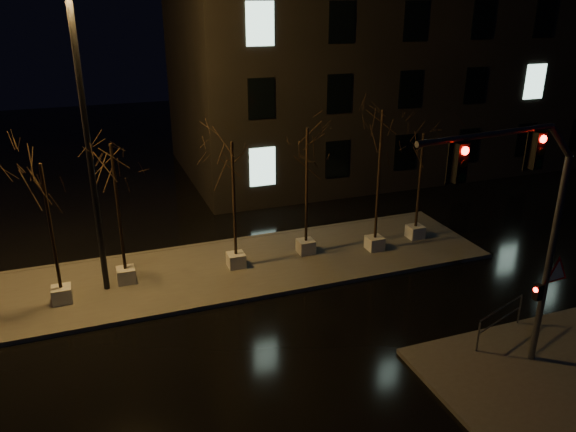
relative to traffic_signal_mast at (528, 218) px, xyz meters
name	(u,v)px	position (x,y,z in m)	size (l,w,h in m)	color
ground	(259,362)	(-6.32, 2.86, -4.73)	(90.00, 90.00, 0.00)	black
median	(212,271)	(-6.32, 8.86, -4.65)	(22.00, 5.00, 0.15)	#4B4943
sidewalk_corner	(552,375)	(1.18, -0.64, -4.65)	(7.00, 5.00, 0.15)	#4B4943
building	(388,39)	(7.68, 20.86, 2.77)	(25.00, 12.00, 15.00)	black
tree_1	(45,196)	(-11.68, 8.29, -0.74)	(1.80, 1.80, 5.06)	beige
tree_2	(114,177)	(-9.48, 9.00, -0.53)	(1.80, 1.80, 5.34)	beige
tree_3	(233,171)	(-5.36, 8.81, -0.72)	(1.80, 1.80, 5.08)	beige
tree_4	(307,157)	(-2.35, 9.05, -0.54)	(1.80, 1.80, 5.32)	beige
tree_5	(381,143)	(0.44, 8.37, -0.06)	(1.80, 1.80, 5.95)	beige
tree_6	(422,158)	(2.67, 8.84, -0.98)	(1.80, 1.80, 4.74)	beige
traffic_signal_mast	(528,218)	(0.00, 0.00, 0.00)	(5.69, 0.68, 6.97)	#525359
streetlight_main	(86,126)	(-10.19, 8.73, 1.31)	(2.49, 1.12, 10.21)	black
guard_rail_a	(501,317)	(0.95, 1.36, -3.90)	(2.27, 0.86, 1.04)	#525359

